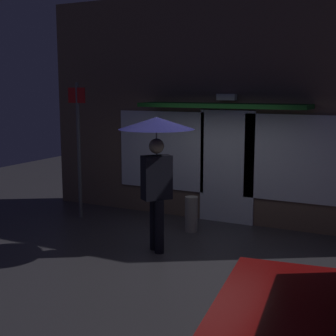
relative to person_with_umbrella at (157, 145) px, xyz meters
name	(u,v)px	position (x,y,z in m)	size (l,w,h in m)	color
ground_plane	(178,256)	(0.40, -0.05, -1.74)	(18.00, 18.00, 0.00)	#38353A
building_facade	(231,110)	(0.40, 2.29, 0.45)	(8.14, 1.00, 4.44)	brown
person_with_umbrella	(157,145)	(0.00, 0.00, 0.00)	(1.19, 1.19, 2.17)	black
street_sign_post	(79,143)	(-2.39, 1.15, -0.21)	(0.40, 0.07, 2.73)	#595B60
sidewalk_bollard	(191,214)	(0.05, 1.26, -1.41)	(0.24, 0.24, 0.65)	#9E998E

